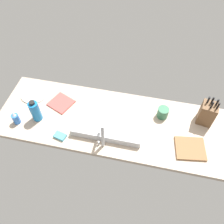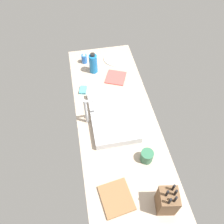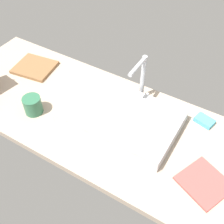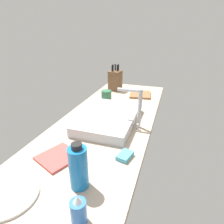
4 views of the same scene
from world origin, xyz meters
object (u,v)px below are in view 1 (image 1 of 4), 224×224
at_px(sink_basin, 110,121).
at_px(water_bottle, 35,111).
at_px(knife_block, 207,113).
at_px(dinner_plate, 34,94).
at_px(faucet, 103,132).
at_px(dish_towel, 61,103).
at_px(coffee_mug, 163,113).
at_px(cutting_board, 190,148).
at_px(soap_bottle, 16,118).
at_px(dish_sponge, 60,136).

height_order(sink_basin, water_bottle, water_bottle).
relative_size(knife_block, dinner_plate, 1.13).
relative_size(faucet, dish_towel, 1.42).
xyz_separation_m(faucet, coffee_mug, (-0.42, -0.36, -0.11)).
relative_size(sink_basin, dinner_plate, 2.34).
height_order(cutting_board, soap_bottle, soap_bottle).
height_order(sink_basin, soap_bottle, soap_bottle).
relative_size(dish_towel, coffee_mug, 2.00).
bearing_deg(water_bottle, sink_basin, -173.18).
height_order(cutting_board, coffee_mug, coffee_mug).
relative_size(sink_basin, soap_bottle, 4.59).
bearing_deg(dish_sponge, knife_block, -160.19).
distance_m(sink_basin, dinner_plate, 0.75).
bearing_deg(dish_sponge, sink_basin, -149.89).
distance_m(knife_block, soap_bottle, 1.53).
bearing_deg(dish_sponge, faucet, -177.18).
height_order(coffee_mug, dish_sponge, coffee_mug).
distance_m(soap_bottle, water_bottle, 0.17).
bearing_deg(faucet, coffee_mug, -139.39).
relative_size(faucet, dish_sponge, 2.89).
xyz_separation_m(dinner_plate, dish_sponge, (-0.38, 0.37, 0.01)).
xyz_separation_m(faucet, dish_towel, (0.45, -0.31, -0.15)).
bearing_deg(coffee_mug, water_bottle, 13.48).
distance_m(cutting_board, water_bottle, 1.24).
height_order(knife_block, cutting_board, knife_block).
xyz_separation_m(cutting_board, dish_sponge, (1.00, 0.11, 0.00)).
relative_size(faucet, dinner_plate, 1.12).
relative_size(soap_bottle, dinner_plate, 0.51).
xyz_separation_m(faucet, dinner_plate, (0.73, -0.36, -0.15)).
relative_size(knife_block, cutting_board, 1.19).
relative_size(water_bottle, dish_towel, 1.13).
bearing_deg(soap_bottle, faucet, 176.70).
xyz_separation_m(faucet, knife_block, (-0.75, -0.38, -0.05)).
relative_size(dinner_plate, coffee_mug, 2.53).
relative_size(faucet, knife_block, 0.99).
xyz_separation_m(dish_towel, coffee_mug, (-0.87, -0.05, 0.04)).
relative_size(soap_bottle, dish_towel, 0.65).
distance_m(dish_towel, dish_sponge, 0.34).
bearing_deg(cutting_board, soap_bottle, 1.89).
height_order(faucet, dinner_plate, faucet).
relative_size(coffee_mug, dish_sponge, 1.02).
height_order(sink_basin, knife_block, knife_block).
relative_size(dinner_plate, dish_sponge, 2.59).
xyz_separation_m(water_bottle, dinner_plate, (0.14, -0.24, -0.09)).
bearing_deg(faucet, soap_bottle, -3.30).
xyz_separation_m(dish_towel, dish_sponge, (-0.11, 0.32, 0.01)).
relative_size(sink_basin, faucet, 2.09).
bearing_deg(water_bottle, faucet, 168.87).
height_order(faucet, coffee_mug, faucet).
distance_m(faucet, dinner_plate, 0.83).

